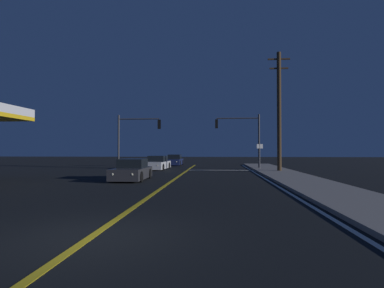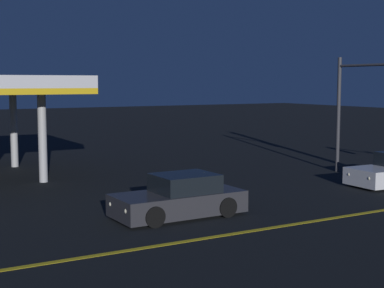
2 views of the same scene
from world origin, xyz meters
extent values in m
cube|color=gold|center=(0.00, 12.22, 0.01)|extent=(0.20, 41.56, 0.01)
cylinder|color=black|center=(-3.95, 22.18, 0.32)|extent=(0.25, 0.65, 0.64)
sphere|color=#FFF4CC|center=(-2.58, 21.30, 0.52)|extent=(0.18, 0.18, 0.18)
sphere|color=#FFF4CC|center=(-3.70, 21.34, 0.52)|extent=(0.18, 0.18, 0.18)
cube|color=#2D2D33|center=(-2.63, 12.83, 0.44)|extent=(1.89, 4.16, 0.68)
cube|color=black|center=(-2.63, 13.08, 1.04)|extent=(1.60, 1.92, 0.60)
cylinder|color=black|center=(-1.76, 11.56, 0.32)|extent=(0.23, 0.64, 0.64)
cylinder|color=black|center=(-3.47, 11.54, 0.32)|extent=(0.23, 0.64, 0.64)
cylinder|color=black|center=(-1.79, 14.12, 0.32)|extent=(0.23, 0.64, 0.64)
cylinder|color=black|center=(-3.51, 14.10, 0.32)|extent=(0.23, 0.64, 0.64)
sphere|color=#FFF4CC|center=(-2.04, 10.83, 0.52)|extent=(0.18, 0.18, 0.18)
sphere|color=#FFF4CC|center=(-3.17, 10.81, 0.52)|extent=(0.18, 0.18, 0.18)
sphere|color=red|center=(-2.09, 14.85, 0.52)|extent=(0.14, 0.14, 0.14)
sphere|color=red|center=(-3.23, 14.84, 0.52)|extent=(0.14, 0.14, 0.14)
cylinder|color=#38383D|center=(-6.99, 23.85, 2.69)|extent=(0.18, 0.18, 5.38)
cylinder|color=#38383D|center=(-4.95, 23.85, 4.98)|extent=(4.09, 0.12, 0.12)
cylinder|color=silver|center=(-16.24, 10.92, 2.00)|extent=(0.36, 0.36, 4.00)
cylinder|color=silver|center=(-11.08, 10.92, 2.00)|extent=(0.36, 0.36, 4.00)
cube|color=white|center=(-11.78, 9.52, 3.74)|extent=(0.70, 0.70, 0.06)
camera|label=1|loc=(2.75, -6.77, 1.91)|focal=29.46mm
camera|label=2|loc=(13.10, 4.23, 4.23)|focal=54.06mm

